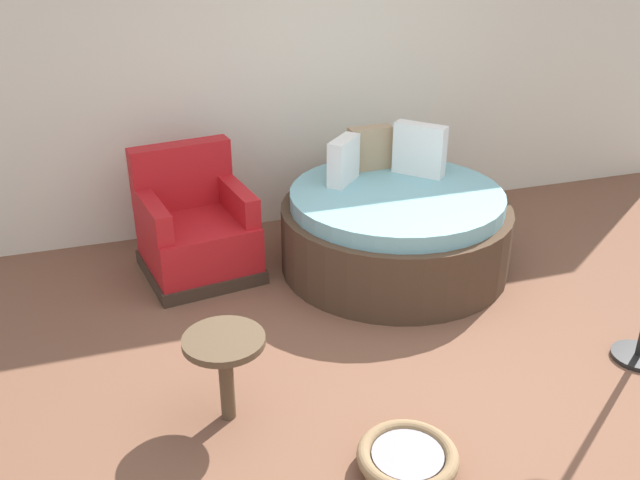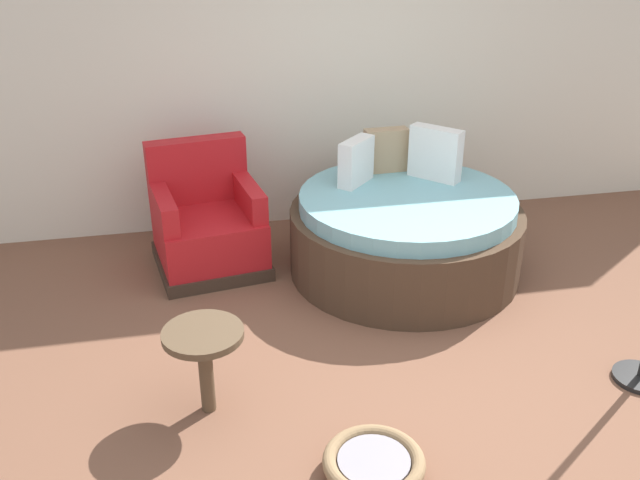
# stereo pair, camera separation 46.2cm
# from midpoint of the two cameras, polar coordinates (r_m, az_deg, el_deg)

# --- Properties ---
(ground_plane) EXTENTS (8.00, 8.00, 0.02)m
(ground_plane) POSITION_cam_midpoint_polar(r_m,az_deg,el_deg) (4.27, 5.42, -11.45)
(ground_plane) COLOR brown
(back_wall) EXTENTS (8.00, 0.12, 2.95)m
(back_wall) POSITION_cam_midpoint_polar(r_m,az_deg,el_deg) (5.91, -3.93, 15.24)
(back_wall) COLOR silver
(back_wall) RESTS_ON ground_plane
(round_daybed) EXTENTS (1.73, 1.73, 1.03)m
(round_daybed) POSITION_cam_midpoint_polar(r_m,az_deg,el_deg) (5.33, 3.64, 0.90)
(round_daybed) COLOR #473323
(round_daybed) RESTS_ON ground_plane
(red_armchair) EXTENTS (0.91, 0.91, 0.94)m
(red_armchair) POSITION_cam_midpoint_polar(r_m,az_deg,el_deg) (5.38, -12.54, 0.67)
(red_armchair) COLOR #38281E
(red_armchair) RESTS_ON ground_plane
(pet_basket) EXTENTS (0.51, 0.51, 0.13)m
(pet_basket) POSITION_cam_midpoint_polar(r_m,az_deg,el_deg) (3.64, 3.38, -17.56)
(pet_basket) COLOR #8E704C
(pet_basket) RESTS_ON ground_plane
(side_table) EXTENTS (0.44, 0.44, 0.52)m
(side_table) POSITION_cam_midpoint_polar(r_m,az_deg,el_deg) (3.80, -11.30, -9.09)
(side_table) COLOR brown
(side_table) RESTS_ON ground_plane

